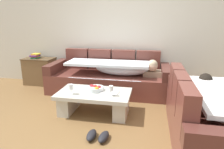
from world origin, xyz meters
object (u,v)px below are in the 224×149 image
Objects in this scene: open_magazine at (110,92)px; couch_along_wall at (111,77)px; book_stack_on_cabinet at (35,56)px; side_cabinet at (40,71)px; wine_glass_near_right at (111,89)px; wine_glass_near_left at (71,87)px; coffee_table at (94,100)px; pair_of_shoes at (98,136)px; fruit_bowl at (96,88)px; couch_near_window at (207,117)px.

couch_along_wall is at bearing 108.42° from open_magazine.
side_cabinet is at bearing -0.74° from book_stack_on_cabinet.
side_cabinet is (-2.01, 1.27, -0.06)m from open_magazine.
couch_along_wall is 1.82m from side_cabinet.
book_stack_on_cabinet is (-2.08, 1.28, 0.31)m from open_magazine.
wine_glass_near_right is at bearing -62.31° from open_magazine.
book_stack_on_cabinet reaches higher than wine_glass_near_right.
wine_glass_near_left is (-0.40, -1.23, 0.17)m from couch_along_wall.
couch_along_wall is 3.55× the size of side_cabinet.
pair_of_shoes is at bearing -71.20° from coffee_table.
wine_glass_near_left reaches higher than fruit_bowl.
wine_glass_near_left is at bearing -156.03° from open_magazine.
open_magazine is 0.83m from pair_of_shoes.
couch_near_window is (1.58, -1.54, 0.01)m from couch_along_wall.
wine_glass_near_right is (0.65, 0.04, 0.00)m from wine_glass_near_left.
pair_of_shoes is at bearing -73.12° from fruit_bowl.
couch_along_wall is 2.21m from couch_near_window.
fruit_bowl is at bearing 32.66° from wine_glass_near_left.
book_stack_on_cabinet reaches higher than side_cabinet.
side_cabinet is at bearing 144.97° from fruit_bowl.
couch_along_wall is 1.22m from wine_glass_near_right.
pair_of_shoes is at bearing -84.06° from couch_along_wall.
fruit_bowl is 0.39× the size of side_cabinet.
book_stack_on_cabinet is (-2.13, 1.41, 0.20)m from wine_glass_near_right.
open_magazine is at bearing 109.99° from wine_glass_near_right.
couch_along_wall is 15.41× the size of wine_glass_near_right.
wine_glass_near_right is at bearing 84.63° from pair_of_shoes.
wine_glass_near_right is (0.31, -0.11, 0.26)m from coffee_table.
side_cabinet reaches higher than open_magazine.
side_cabinet is (-1.75, 1.23, -0.10)m from fruit_bowl.
coffee_table is 2.17m from side_cabinet.
fruit_bowl is 1.69× the size of wine_glass_near_right.
fruit_bowl is 1.16× the size of book_stack_on_cabinet.
coffee_table reaches higher than pair_of_shoes.
pair_of_shoes is (-0.06, -0.62, -0.45)m from wine_glass_near_right.
open_magazine is (0.26, 0.02, 0.15)m from coffee_table.
wine_glass_near_left is 0.59× the size of open_magazine.
open_magazine is at bearing -10.26° from fruit_bowl.
fruit_bowl is at bearing -35.03° from side_cabinet.
wine_glass_near_left is 2.09m from book_stack_on_cabinet.
wine_glass_near_right is at bearing 74.97° from couch_near_window.
couch_near_window is at bearing -11.75° from open_magazine.
wine_glass_near_left is (-0.34, -0.16, 0.26)m from coffee_table.
fruit_bowl is at bearing 82.78° from coffee_table.
open_magazine is 2.38m from side_cabinet.
side_cabinet reaches higher than wine_glass_near_left.
wine_glass_near_right is (-1.34, 0.36, 0.16)m from couch_near_window.
fruit_bowl is 0.26m from open_magazine.
couch_near_window reaches higher than pair_of_shoes.
book_stack_on_cabinet reaches higher than coffee_table.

